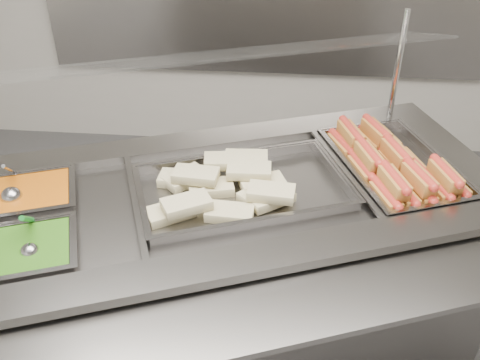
# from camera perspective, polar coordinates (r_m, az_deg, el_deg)

# --- Properties ---
(steam_counter) EXTENTS (2.23, 1.56, 0.98)m
(steam_counter) POSITION_cam_1_polar(r_m,az_deg,el_deg) (2.26, -1.36, -11.10)
(steam_counter) COLOR slate
(steam_counter) RESTS_ON ground
(tray_rail) EXTENTS (1.93, 1.04, 0.06)m
(tray_rail) POSITION_cam_1_polar(r_m,az_deg,el_deg) (1.57, 3.51, -13.65)
(tray_rail) COLOR gray
(tray_rail) RESTS_ON steam_counter
(sneeze_guard) EXTENTS (1.79, 0.93, 0.48)m
(sneeze_guard) POSITION_cam_1_polar(r_m,az_deg,el_deg) (1.96, -3.44, 12.62)
(sneeze_guard) COLOR silver
(sneeze_guard) RESTS_ON steam_counter
(pan_hotdogs) EXTENTS (0.56, 0.69, 0.11)m
(pan_hotdogs) POSITION_cam_1_polar(r_m,az_deg,el_deg) (2.20, 15.93, 0.88)
(pan_hotdogs) COLOR gray
(pan_hotdogs) RESTS_ON steam_counter
(pan_wraps) EXTENTS (0.85, 0.67, 0.08)m
(pan_wraps) POSITION_cam_1_polar(r_m,az_deg,el_deg) (1.97, 0.30, -1.24)
(pan_wraps) COLOR gray
(pan_wraps) RESTS_ON steam_counter
(pan_beans) EXTENTS (0.40, 0.36, 0.11)m
(pan_beans) POSITION_cam_1_polar(r_m,az_deg,el_deg) (2.09, -21.68, -2.25)
(pan_beans) COLOR gray
(pan_beans) RESTS_ON steam_counter
(pan_peas) EXTENTS (0.40, 0.36, 0.11)m
(pan_peas) POSITION_cam_1_polar(r_m,az_deg,el_deg) (1.84, -22.19, -7.87)
(pan_peas) COLOR gray
(pan_peas) RESTS_ON steam_counter
(hotdogs_in_buns) EXTENTS (0.50, 0.61, 0.13)m
(hotdogs_in_buns) POSITION_cam_1_polar(r_m,az_deg,el_deg) (2.15, 15.80, 1.70)
(hotdogs_in_buns) COLOR #955F1F
(hotdogs_in_buns) RESTS_ON pan_hotdogs
(tortilla_wraps) EXTENTS (0.53, 0.44, 0.08)m
(tortilla_wraps) POSITION_cam_1_polar(r_m,az_deg,el_deg) (1.94, -1.63, -0.60)
(tortilla_wraps) COLOR tan
(tortilla_wraps) RESTS_ON pan_wraps
(ladle) EXTENTS (0.10, 0.20, 0.17)m
(ladle) POSITION_cam_1_polar(r_m,az_deg,el_deg) (2.06, -23.18, -1.51)
(ladle) COLOR #A2A2A7
(ladle) RESTS_ON pan_beans
(serving_spoon) EXTENTS (0.09, 0.18, 0.16)m
(serving_spoon) POSITION_cam_1_polar(r_m,az_deg,el_deg) (1.80, -21.54, -6.56)
(serving_spoon) COLOR #A2A2A7
(serving_spoon) RESTS_ON pan_peas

